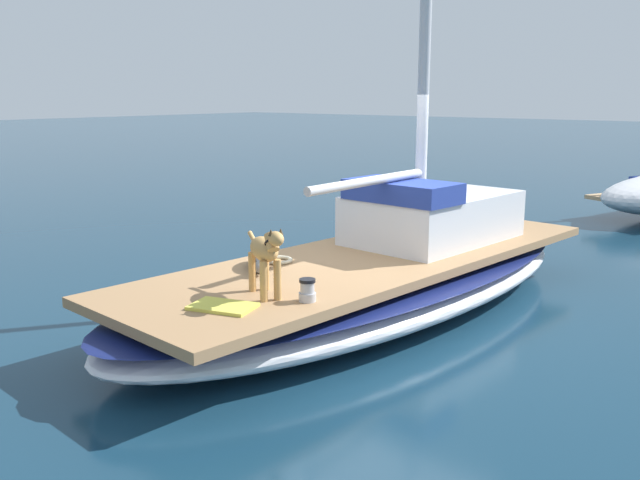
# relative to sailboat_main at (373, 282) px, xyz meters

# --- Properties ---
(ground_plane) EXTENTS (120.00, 120.00, 0.00)m
(ground_plane) POSITION_rel_sailboat_main_xyz_m (0.00, 0.00, -0.34)
(ground_plane) COLOR #143347
(sailboat_main) EXTENTS (3.13, 7.43, 0.66)m
(sailboat_main) POSITION_rel_sailboat_main_xyz_m (0.00, 0.00, 0.00)
(sailboat_main) COLOR white
(sailboat_main) RESTS_ON ground
(cabin_house) EXTENTS (1.59, 2.33, 0.84)m
(cabin_house) POSITION_rel_sailboat_main_xyz_m (0.10, 1.11, 0.67)
(cabin_house) COLOR silver
(cabin_house) RESTS_ON sailboat_main
(dog_grey) EXTENTS (0.71, 0.75, 0.22)m
(dog_grey) POSITION_rel_sailboat_main_xyz_m (-0.62, -1.26, 0.43)
(dog_grey) COLOR gray
(dog_grey) RESTS_ON sailboat_main
(dog_tan) EXTENTS (0.86, 0.53, 0.70)m
(dog_tan) POSITION_rel_sailboat_main_xyz_m (0.16, -2.01, 0.75)
(dog_tan) COLOR tan
(dog_tan) RESTS_ON sailboat_main
(deck_winch) EXTENTS (0.16, 0.16, 0.21)m
(deck_winch) POSITION_rel_sailboat_main_xyz_m (0.56, -1.88, 0.42)
(deck_winch) COLOR #B7B7BC
(deck_winch) RESTS_ON sailboat_main
(coiled_rope) EXTENTS (0.32, 0.32, 0.04)m
(coiled_rope) POSITION_rel_sailboat_main_xyz_m (-0.65, -0.94, 0.35)
(coiled_rope) COLOR beige
(coiled_rope) RESTS_ON sailboat_main
(deck_towel) EXTENTS (0.64, 0.51, 0.03)m
(deck_towel) POSITION_rel_sailboat_main_xyz_m (0.10, -2.50, 0.34)
(deck_towel) COLOR #D8D14C
(deck_towel) RESTS_ON sailboat_main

